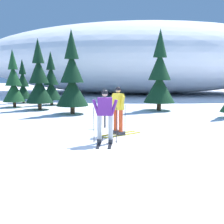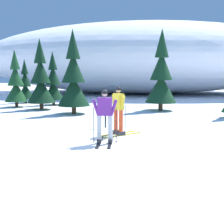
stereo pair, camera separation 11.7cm
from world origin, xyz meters
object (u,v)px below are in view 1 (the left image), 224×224
skier_purple_jacket (105,115)px  pine_tree_far_left (23,85)px  pine_tree_center_left (51,83)px  pine_tree_center (39,80)px  pine_tree_left (14,83)px  pine_tree_center_right (72,79)px  trail_marker_post (105,111)px  pine_tree_right (160,77)px  skier_yellow_jacket (118,110)px

skier_purple_jacket → pine_tree_far_left: pine_tree_far_left is taller
pine_tree_center_left → pine_tree_center: size_ratio=0.87×
skier_purple_jacket → pine_tree_center_left: (-5.53, 11.03, 0.71)m
pine_tree_left → pine_tree_center_right: 5.55m
pine_tree_center_left → trail_marker_post: 9.83m
pine_tree_left → pine_tree_right: 9.82m
pine_tree_center → trail_marker_post: bearing=-48.0°
skier_yellow_jacket → pine_tree_left: (-7.92, 8.01, 0.70)m
pine_tree_left → pine_tree_right: bearing=-3.4°
pine_tree_center_right → skier_purple_jacket: bearing=-67.0°
pine_tree_center_right → pine_tree_right: size_ratio=0.95×
pine_tree_center → trail_marker_post: (5.00, -5.54, -1.17)m
skier_yellow_jacket → pine_tree_right: size_ratio=0.36×
trail_marker_post → pine_tree_right: bearing=67.0°
skier_purple_jacket → pine_tree_far_left: bearing=124.0°
skier_yellow_jacket → pine_tree_left: pine_tree_left is taller
pine_tree_center_left → trail_marker_post: (5.15, -8.33, -0.93)m
pine_tree_left → pine_tree_center_left: size_ratio=1.00×
skier_yellow_jacket → pine_tree_center: (-5.69, 6.91, 0.93)m
pine_tree_right → pine_tree_far_left: bearing=161.8°
pine_tree_left → pine_tree_center_right: (4.81, -2.76, 0.34)m
pine_tree_center → trail_marker_post: pine_tree_center is taller
pine_tree_right → trail_marker_post: (-2.58, -6.05, -1.39)m
pine_tree_far_left → pine_tree_center_left: size_ratio=0.87×
pine_tree_center_left → pine_tree_center: (0.15, -2.79, 0.24)m
pine_tree_center_left → pine_tree_center_right: 5.23m
pine_tree_left → trail_marker_post: (7.22, -6.64, -0.93)m
skier_yellow_jacket → pine_tree_left: 11.28m
pine_tree_center_left → pine_tree_center: bearing=-86.9°
skier_purple_jacket → pine_tree_right: bearing=76.0°
skier_yellow_jacket → pine_tree_left: bearing=134.7°
skier_yellow_jacket → pine_tree_right: 7.74m
skier_yellow_jacket → pine_tree_far_left: 13.82m
skier_yellow_jacket → pine_tree_center_right: bearing=120.6°
pine_tree_center → skier_yellow_jacket: bearing=-50.5°
skier_purple_jacket → trail_marker_post: size_ratio=1.42×
skier_yellow_jacket → pine_tree_center_left: size_ratio=0.46×
trail_marker_post → pine_tree_center: bearing=132.0°
pine_tree_center_left → pine_tree_left: bearing=-140.8°
pine_tree_left → pine_tree_center: bearing=-26.2°
skier_purple_jacket → pine_tree_center_right: pine_tree_center_right is taller
pine_tree_far_left → trail_marker_post: bearing=-50.4°
pine_tree_center_right → trail_marker_post: (2.41, -3.88, -1.27)m
skier_purple_jacket → pine_tree_center_left: 12.36m
skier_purple_jacket → trail_marker_post: bearing=98.2°
pine_tree_center_left → pine_tree_right: bearing=-16.4°
pine_tree_right → trail_marker_post: 6.72m
pine_tree_far_left → pine_tree_left: bearing=-77.6°
skier_purple_jacket → pine_tree_center: 9.89m
pine_tree_far_left → pine_tree_center: bearing=-54.1°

